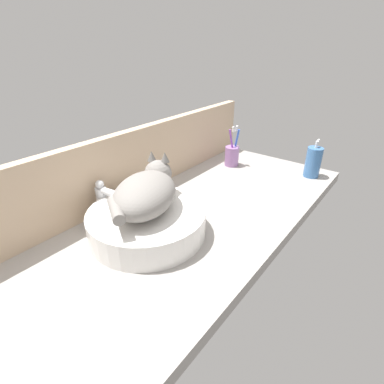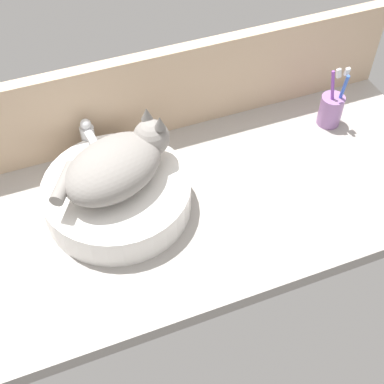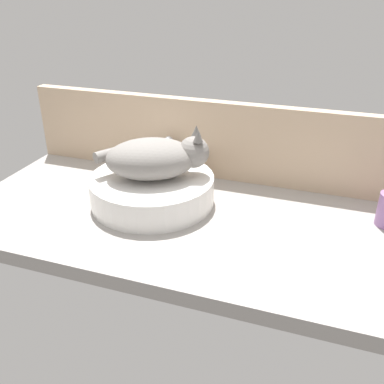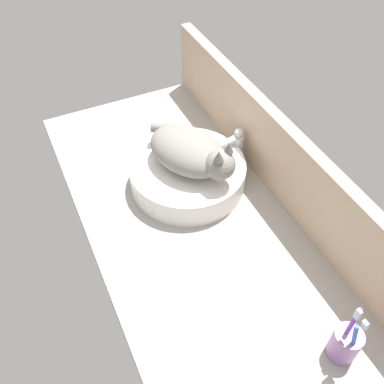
{
  "view_description": "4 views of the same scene",
  "coord_description": "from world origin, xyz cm",
  "views": [
    {
      "loc": [
        -68.94,
        -52.7,
        53.99
      ],
      "look_at": [
        -1.77,
        -0.72,
        9.89
      ],
      "focal_mm": 28.0,
      "sensor_mm": 36.0,
      "label": 1
    },
    {
      "loc": [
        -30.34,
        -79.62,
        101.34
      ],
      "look_at": [
        -0.91,
        -3.21,
        7.18
      ],
      "focal_mm": 50.0,
      "sensor_mm": 36.0,
      "label": 2
    },
    {
      "loc": [
        29.31,
        -95.12,
        59.39
      ],
      "look_at": [
        -2.26,
        -3.35,
        9.59
      ],
      "focal_mm": 40.0,
      "sensor_mm": 36.0,
      "label": 3
    },
    {
      "loc": [
        68.06,
        -34.22,
        96.28
      ],
      "look_at": [
        -6.22,
        0.99,
        8.07
      ],
      "focal_mm": 40.0,
      "sensor_mm": 36.0,
      "label": 4
    }
  ],
  "objects": [
    {
      "name": "ground_plane",
      "position": [
        0.0,
        0.0,
        -2.0
      ],
      "size": [
        137.24,
        59.46,
        4.0
      ],
      "primitive_type": "cube",
      "color": "#9E9993"
    },
    {
      "name": "backsplash_panel",
      "position": [
        0.0,
        27.93,
        12.43
      ],
      "size": [
        137.24,
        3.6,
        24.85
      ],
      "primitive_type": "cube",
      "color": "#CCAD8C",
      "rests_on": "ground_plane"
    },
    {
      "name": "sink_basin",
      "position": [
        -17.05,
        4.64,
        4.06
      ],
      "size": [
        35.38,
        35.38,
        8.12
      ],
      "primitive_type": "cylinder",
      "color": "white",
      "rests_on": "ground_plane"
    },
    {
      "name": "cat",
      "position": [
        -15.84,
        5.28,
        13.88
      ],
      "size": [
        30.67,
        25.83,
        14.0
      ],
      "color": "gray",
      "rests_on": "sink_basin"
    },
    {
      "name": "faucet",
      "position": [
        -19.04,
        22.0,
        7.3
      ],
      "size": [
        4.03,
        11.86,
        13.6
      ],
      "color": "silver",
      "rests_on": "ground_plane"
    }
  ]
}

